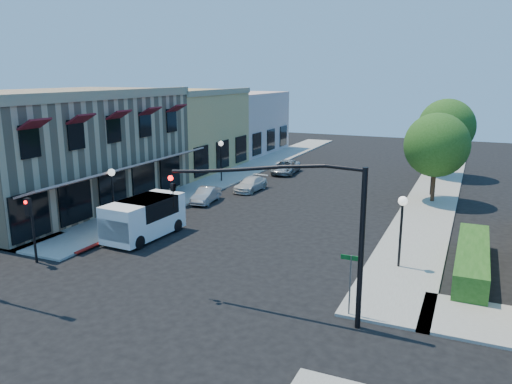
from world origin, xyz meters
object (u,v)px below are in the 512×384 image
at_px(street_tree_a, 437,145).
at_px(white_van, 143,216).
at_px(signal_mast_arm, 304,214).
at_px(lamppost_right_near, 402,214).
at_px(secondary_signal, 30,218).
at_px(lamppost_left_near, 112,182).
at_px(lamppost_right_far, 433,161).
at_px(parked_car_a, 153,218).
at_px(lamppost_left_far, 221,151).
at_px(street_name_sign, 350,275).
at_px(street_tree_b, 446,127).
at_px(parked_car_c, 251,184).
at_px(parked_car_b, 206,195).
at_px(parked_car_d, 286,167).

distance_m(street_tree_a, white_van, 21.00).
relative_size(signal_mast_arm, lamppost_right_near, 2.24).
relative_size(secondary_signal, lamppost_right_near, 0.93).
xyz_separation_m(lamppost_left_near, lamppost_right_near, (17.00, 0.00, 0.00)).
bearing_deg(lamppost_left_near, signal_mast_arm, -24.37).
distance_m(lamppost_right_far, parked_car_a, 21.26).
relative_size(street_tree_a, lamppost_right_far, 1.82).
relative_size(secondary_signal, lamppost_left_far, 0.93).
height_order(street_name_sign, parked_car_a, street_name_sign).
relative_size(street_tree_b, lamppost_left_near, 1.97).
relative_size(street_tree_a, lamppost_right_near, 1.82).
xyz_separation_m(lamppost_left_near, parked_car_a, (2.30, 0.80, -2.19)).
bearing_deg(lamppost_right_far, white_van, -129.20).
relative_size(secondary_signal, lamppost_right_far, 0.93).
height_order(street_tree_a, secondary_signal, street_tree_a).
relative_size(signal_mast_arm, lamppost_left_near, 2.24).
bearing_deg(white_van, signal_mast_arm, -25.40).
height_order(signal_mast_arm, lamppost_left_near, signal_mast_arm).
distance_m(lamppost_right_far, parked_car_c, 14.06).
bearing_deg(street_tree_a, white_van, -133.32).
distance_m(lamppost_left_near, lamppost_left_far, 14.00).
bearing_deg(signal_mast_arm, parked_car_c, 119.94).
height_order(signal_mast_arm, parked_car_b, signal_mast_arm).
height_order(street_tree_b, lamppost_right_near, street_tree_b).
distance_m(lamppost_left_near, parked_car_b, 7.95).
distance_m(street_tree_a, street_name_sign, 20.00).
distance_m(white_van, parked_car_d, 21.00).
bearing_deg(parked_car_b, secondary_signal, -104.93).
distance_m(parked_car_b, parked_car_d, 12.64).
bearing_deg(lamppost_right_far, secondary_signal, -126.14).
height_order(street_tree_a, parked_car_a, street_tree_a).
bearing_deg(lamppost_right_near, street_name_sign, -99.78).
height_order(parked_car_c, parked_car_d, parked_car_d).
height_order(lamppost_left_far, lamppost_right_far, same).
height_order(signal_mast_arm, parked_car_a, signal_mast_arm).
distance_m(parked_car_a, parked_car_d, 19.10).
xyz_separation_m(street_tree_b, signal_mast_arm, (-2.94, -30.50, -0.46)).
bearing_deg(street_tree_a, lamppost_left_far, 180.00).
bearing_deg(white_van, lamppost_left_near, 159.63).
bearing_deg(street_name_sign, signal_mast_arm, -156.80).
relative_size(lamppost_left_near, lamppost_right_far, 1.00).
relative_size(lamppost_right_far, white_van, 0.70).
height_order(lamppost_right_near, parked_car_c, lamppost_right_near).
bearing_deg(parked_car_c, parked_car_a, -93.81).
height_order(signal_mast_arm, lamppost_left_far, signal_mast_arm).
height_order(street_tree_a, parked_car_c, street_tree_a).
xyz_separation_m(secondary_signal, white_van, (2.53, 5.47, -1.03)).
bearing_deg(parked_car_d, street_name_sign, -69.36).
distance_m(street_name_sign, lamppost_left_far, 25.48).
xyz_separation_m(street_tree_a, parked_car_b, (-15.00, -6.71, -3.64)).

